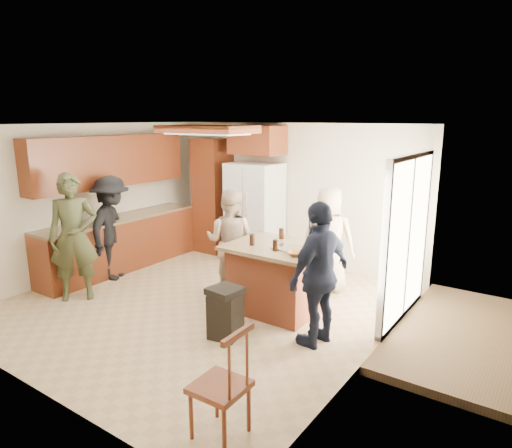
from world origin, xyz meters
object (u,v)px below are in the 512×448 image
Objects in this scene: kitchen_island at (276,278)px; spindle_chair at (222,387)px; person_behind_right at (328,239)px; person_counter at (112,228)px; person_behind_left at (230,241)px; trash_bin at (225,312)px; refrigerator at (255,213)px; person_side_right at (320,274)px; person_front_left at (74,237)px.

spindle_chair is at bearing -67.61° from kitchen_island.
person_counter is at bearing 9.14° from person_behind_right.
person_behind_left is 0.97× the size of person_behind_right.
person_behind_left reaches higher than trash_bin.
person_counter is at bearing -122.87° from refrigerator.
person_side_right is 1.33× the size of kitchen_island.
refrigerator is at bearing 121.58° from spindle_chair.
person_front_left is 1.14× the size of person_behind_right.
person_counter is (-3.13, -1.48, 0.04)m from person_behind_right.
person_front_left is 1.18× the size of person_behind_left.
person_behind_right is at bearing -163.60° from person_behind_left.
spindle_chair is (2.52, -4.10, -0.45)m from refrigerator.
trash_bin is at bearing 64.87° from person_behind_right.
person_counter is (-3.79, 0.10, -0.00)m from person_side_right.
person_front_left reaches higher than person_behind_right.
person_behind_right is at bearing -19.24° from refrigerator.
spindle_chair is at bearing -141.50° from person_counter.
person_front_left is 0.91m from person_counter.
person_behind_right is (1.21, 0.84, 0.02)m from person_behind_left.
spindle_chair is at bearing 12.53° from person_side_right.
person_behind_left is 2.49× the size of trash_bin.
refrigerator is (-0.57, 1.46, 0.11)m from person_behind_left.
refrigerator reaches higher than spindle_chair.
person_counter reaches higher than kitchen_island.
refrigerator is 2.86× the size of trash_bin.
person_counter reaches higher than person_behind_right.
person_behind_right is at bearing -147.67° from person_side_right.
kitchen_island is 2.03× the size of trash_bin.
trash_bin is at bearing -44.69° from person_front_left.
kitchen_island is (1.53, -1.70, -0.43)m from refrigerator.
person_behind_right is 1.71m from person_side_right.
refrigerator is 1.81× the size of spindle_chair.
trash_bin is (-0.33, -2.08, -0.49)m from person_behind_right.
person_side_right reaches higher than person_behind_right.
refrigerator reaches higher than trash_bin.
person_behind_left reaches higher than kitchen_island.
person_front_left is 3.82m from spindle_chair.
person_behind_right is 1.63× the size of spindle_chair.
person_side_right is at bearing 139.90° from person_behind_left.
person_front_left is at bearing -173.90° from trash_bin.
person_side_right is at bearing -29.28° from kitchen_island.
person_behind_right is at bearing 77.23° from kitchen_island.
person_side_right is at bearing -115.75° from person_counter.
person_behind_left is at bearing -68.88° from refrigerator.
person_behind_right is (2.87, 2.35, -0.11)m from person_front_left.
person_counter is (-1.92, -0.63, 0.06)m from person_behind_left.
refrigerator is at bearing -87.40° from person_behind_left.
person_behind_left is 1.57m from refrigerator.
person_behind_left is at bearing 126.56° from spindle_chair.
person_front_left is 1.09× the size of person_side_right.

